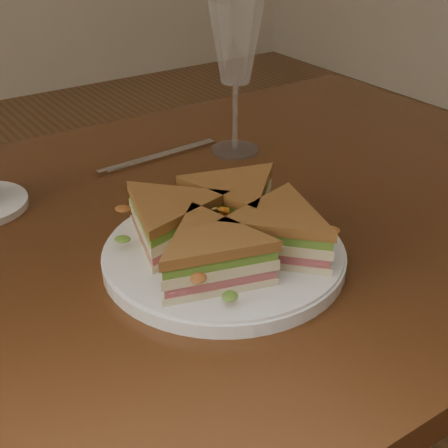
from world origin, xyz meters
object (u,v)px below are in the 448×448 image
object	(u,v)px
table	(208,278)
spoon	(189,207)
plate	(224,255)
sandwich_wedges	(224,228)
knife	(155,158)
wine_glass	(236,46)

from	to	relation	value
table	spoon	world-z (taller)	spoon
plate	sandwich_wedges	world-z (taller)	sandwich_wedges
knife	wine_glass	xyz separation A→B (m)	(0.12, -0.05, 0.17)
plate	spoon	size ratio (longest dim) A/B	1.57
plate	sandwich_wedges	bearing A→B (deg)	75.96
plate	wine_glass	distance (m)	0.37
sandwich_wedges	knife	distance (m)	0.32
wine_glass	sandwich_wedges	bearing A→B (deg)	-127.21
plate	sandwich_wedges	xyz separation A→B (m)	(0.00, 0.00, 0.04)
table	sandwich_wedges	size ratio (longest dim) A/B	4.06
wine_glass	table	bearing A→B (deg)	-134.50
sandwich_wedges	knife	xyz separation A→B (m)	(0.08, 0.31, -0.04)
table	plate	distance (m)	0.16
spoon	wine_glass	world-z (taller)	wine_glass
sandwich_wedges	spoon	bearing A→B (deg)	76.05
sandwich_wedges	wine_glass	bearing A→B (deg)	52.79
sandwich_wedges	knife	bearing A→B (deg)	76.16
plate	sandwich_wedges	size ratio (longest dim) A/B	0.95
sandwich_wedges	wine_glass	size ratio (longest dim) A/B	1.25
table	sandwich_wedges	distance (m)	0.18
sandwich_wedges	knife	size ratio (longest dim) A/B	1.37
plate	knife	size ratio (longest dim) A/B	1.31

